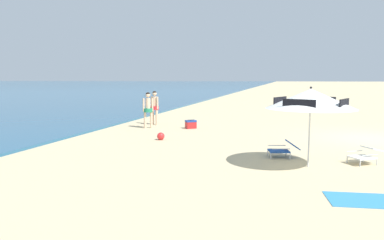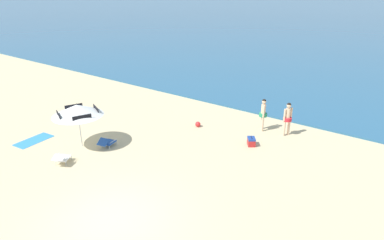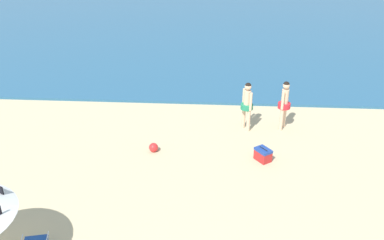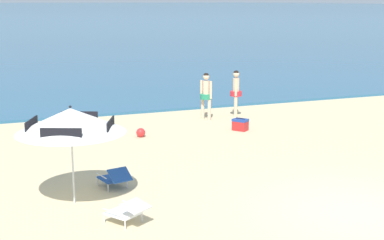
{
  "view_description": "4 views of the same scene",
  "coord_description": "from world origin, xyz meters",
  "views": [
    {
      "loc": [
        -15.28,
        3.41,
        2.37
      ],
      "look_at": [
        -2.9,
        6.65,
        0.89
      ],
      "focal_mm": 32.82,
      "sensor_mm": 36.0,
      "label": 1
    },
    {
      "loc": [
        7.44,
        -5.47,
        7.09
      ],
      "look_at": [
        -2.1,
        7.12,
        0.77
      ],
      "focal_mm": 30.66,
      "sensor_mm": 36.0,
      "label": 2
    },
    {
      "loc": [
        -0.45,
        -3.35,
        6.92
      ],
      "look_at": [
        -1.13,
        7.48,
        1.46
      ],
      "focal_mm": 39.01,
      "sensor_mm": 36.0,
      "label": 3
    },
    {
      "loc": [
        -7.3,
        -9.2,
        4.39
      ],
      "look_at": [
        -1.12,
        6.74,
        0.73
      ],
      "focal_mm": 52.78,
      "sensor_mm": 36.0,
      "label": 4
    }
  ],
  "objects": [
    {
      "name": "lounge_chair_under_umbrella",
      "position": [
        -4.68,
        1.13,
        0.28
      ],
      "size": [
        0.9,
        0.99,
        0.49
      ],
      "color": "white",
      "rests_on": "ground"
    },
    {
      "name": "cooler_box",
      "position": [
        1.04,
        7.74,
        0.2
      ],
      "size": [
        0.58,
        0.61,
        0.43
      ],
      "color": "red",
      "rests_on": "ground"
    },
    {
      "name": "ground_plane",
      "position": [
        0.0,
        0.0,
        0.0
      ],
      "size": [
        800.0,
        800.0,
        0.0
      ],
      "primitive_type": "plane",
      "color": "#CCB78C"
    },
    {
      "name": "beach_umbrella_striped_main",
      "position": [
        -5.46,
        2.71,
        1.86
      ],
      "size": [
        3.08,
        3.08,
        2.19
      ],
      "color": "silver",
      "rests_on": "ground"
    },
    {
      "name": "beach_towel",
      "position": [
        -7.94,
        1.61,
        0.01
      ],
      "size": [
        1.1,
        1.89,
        0.01
      ],
      "primitive_type": "cube",
      "rotation": [
        0.0,
        0.0,
        3.26
      ],
      "color": "#3384BC",
      "rests_on": "ground"
    },
    {
      "name": "person_standing_beside",
      "position": [
        1.91,
        9.93,
        1.03
      ],
      "size": [
        0.43,
        0.48,
        1.77
      ],
      "color": "beige",
      "rests_on": "ground"
    },
    {
      "name": "person_standing_near_shore",
      "position": [
        0.62,
        9.78,
        1.01
      ],
      "size": [
        0.43,
        0.46,
        1.75
      ],
      "color": "beige",
      "rests_on": "ground"
    },
    {
      "name": "beach_ball",
      "position": [
        -2.4,
        8.05,
        0.15
      ],
      "size": [
        0.3,
        0.3,
        0.3
      ],
      "primitive_type": "sphere",
      "color": "red",
      "rests_on": "ground"
    },
    {
      "name": "lounge_chair_beside_umbrella",
      "position": [
        -4.39,
        3.36,
        0.27
      ],
      "size": [
        0.72,
        0.99,
        0.53
      ],
      "color": "#1E4799",
      "rests_on": "ground"
    }
  ]
}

